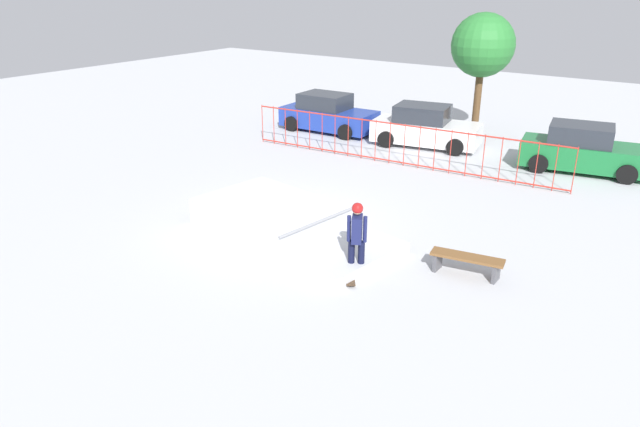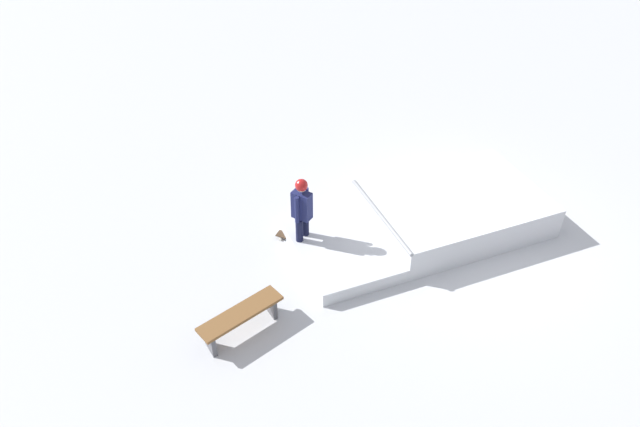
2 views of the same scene
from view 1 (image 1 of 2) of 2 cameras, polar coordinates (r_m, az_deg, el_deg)
ground_plane at (r=15.83m, az=-3.68°, el=-0.93°), size 60.00×60.00×0.00m
skate_ramp at (r=15.10m, az=-3.73°, el=-0.81°), size 5.74×3.41×0.74m
skater at (r=12.72m, az=3.63°, el=-1.98°), size 0.40×0.44×1.73m
skateboard at (r=12.89m, az=2.93°, el=-6.24°), size 0.63×0.76×0.09m
perimeter_fence at (r=20.74m, az=7.55°, el=6.82°), size 11.74×0.80×1.50m
park_bench at (r=13.35m, az=14.20°, el=-4.53°), size 1.64×0.67×0.48m
parked_car_blue at (r=25.28m, az=0.77°, el=9.69°), size 4.16×2.04×1.60m
parked_car_white at (r=23.33m, az=10.26°, el=8.27°), size 4.34×2.48×1.60m
parked_car_green at (r=21.81m, az=24.37°, el=5.66°), size 4.33×2.46×1.60m
distant_tree at (r=24.95m, az=15.66°, el=15.53°), size 2.52×2.52×4.93m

